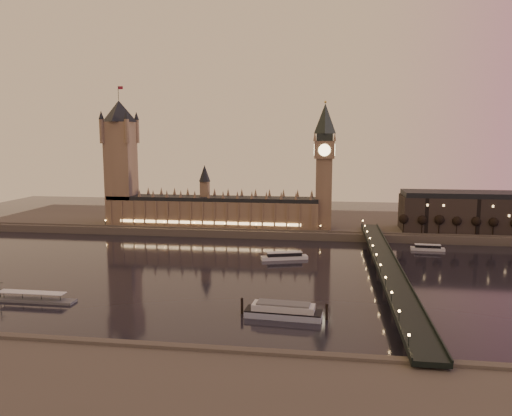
{
  "coord_description": "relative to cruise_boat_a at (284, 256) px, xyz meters",
  "views": [
    {
      "loc": [
        57.61,
        -288.73,
        80.79
      ],
      "look_at": [
        10.41,
        35.0,
        34.51
      ],
      "focal_mm": 35.0,
      "sensor_mm": 36.0,
      "label": 1
    }
  ],
  "objects": [
    {
      "name": "big_ben",
      "position": [
        24.59,
        84.64,
        61.75
      ],
      "size": [
        17.68,
        17.68,
        104.0
      ],
      "color": "brown",
      "rests_on": "ground"
    },
    {
      "name": "ground",
      "position": [
        -29.4,
        -36.34,
        -2.2
      ],
      "size": [
        700.0,
        700.0,
        0.0
      ],
      "primitive_type": "plane",
      "color": "black",
      "rests_on": "ground"
    },
    {
      "name": "bare_tree_5",
      "position": [
        154.43,
        72.66,
        14.09
      ],
      "size": [
        6.76,
        6.76,
        13.75
      ],
      "color": "black",
      "rests_on": "ground"
    },
    {
      "name": "bare_tree_3",
      "position": [
        128.04,
        72.66,
        14.09
      ],
      "size": [
        6.76,
        6.76,
        13.75
      ],
      "color": "black",
      "rests_on": "ground"
    },
    {
      "name": "victoria_tower",
      "position": [
        -149.4,
        84.66,
        63.59
      ],
      "size": [
        31.68,
        31.68,
        118.0
      ],
      "color": "brown",
      "rests_on": "ground"
    },
    {
      "name": "moored_barge",
      "position": [
        9.2,
        -108.76,
        0.9
      ],
      "size": [
        40.02,
        12.09,
        7.35
      ],
      "rotation": [
        0.0,
        0.0,
        -0.07
      ],
      "color": "#9BA9C6",
      "rests_on": "ground"
    },
    {
      "name": "bare_tree_1",
      "position": [
        101.65,
        72.66,
        14.09
      ],
      "size": [
        6.76,
        6.76,
        13.75
      ],
      "color": "black",
      "rests_on": "ground"
    },
    {
      "name": "westminster_bridge",
      "position": [
        62.22,
        -36.34,
        3.32
      ],
      "size": [
        13.2,
        260.0,
        15.3
      ],
      "color": "black",
      "rests_on": "ground"
    },
    {
      "name": "cruise_boat_a",
      "position": [
        0.0,
        0.0,
        0.0
      ],
      "size": [
        31.8,
        15.8,
        4.99
      ],
      "rotation": [
        0.0,
        0.0,
        0.3
      ],
      "color": "silver",
      "rests_on": "ground"
    },
    {
      "name": "far_embankment",
      "position": [
        0.6,
        128.66,
        0.8
      ],
      "size": [
        560.0,
        130.0,
        6.0
      ],
      "primitive_type": "cube",
      "color": "#423D35",
      "rests_on": "ground"
    },
    {
      "name": "bare_tree_4",
      "position": [
        141.24,
        72.66,
        14.09
      ],
      "size": [
        6.76,
        6.76,
        13.75
      ],
      "color": "black",
      "rests_on": "ground"
    },
    {
      "name": "cruise_boat_b",
      "position": [
        100.2,
        41.75,
        -0.28
      ],
      "size": [
        23.9,
        7.05,
        4.37
      ],
      "rotation": [
        0.0,
        0.0,
        -0.05
      ],
      "color": "silver",
      "rests_on": "ground"
    },
    {
      "name": "palace_of_westminster",
      "position": [
        -69.52,
        84.65,
        19.51
      ],
      "size": [
        180.0,
        26.62,
        52.0
      ],
      "color": "brown",
      "rests_on": "ground"
    },
    {
      "name": "bare_tree_0",
      "position": [
        88.45,
        72.66,
        14.09
      ],
      "size": [
        6.76,
        6.76,
        13.75
      ],
      "color": "black",
      "rests_on": "ground"
    },
    {
      "name": "city_block",
      "position": [
        165.54,
        94.59,
        20.04
      ],
      "size": [
        155.0,
        45.0,
        34.0
      ],
      "color": "black",
      "rests_on": "ground"
    },
    {
      "name": "pontoon_pier",
      "position": [
        -115.92,
        -104.5,
        -0.98
      ],
      "size": [
        42.52,
        7.09,
        11.34
      ],
      "color": "#595B5E",
      "rests_on": "ground"
    },
    {
      "name": "bare_tree_2",
      "position": [
        114.85,
        72.66,
        14.09
      ],
      "size": [
        6.76,
        6.76,
        13.75
      ],
      "color": "black",
      "rests_on": "ground"
    }
  ]
}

